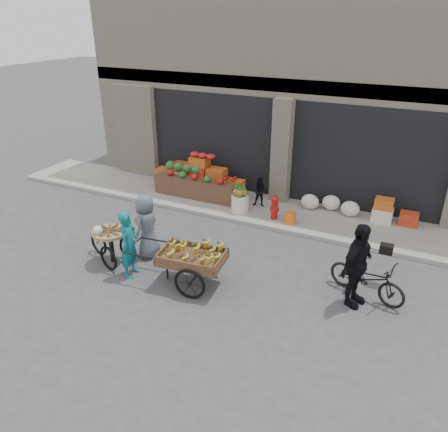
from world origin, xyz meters
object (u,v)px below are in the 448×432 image
at_px(pineapple_bin, 240,203).
at_px(cyclist, 357,266).
at_px(vendor_grey, 147,226).
at_px(banana_cart, 190,256).
at_px(seated_person, 260,192).
at_px(orange_bucket, 290,218).
at_px(fire_hydrant, 275,206).
at_px(bicycle, 367,278).
at_px(vendor_woman, 129,244).
at_px(tricycle_cart, 111,241).

relative_size(pineapple_bin, cyclist, 0.28).
bearing_deg(vendor_grey, banana_cart, 66.93).
distance_m(seated_person, vendor_grey, 4.09).
bearing_deg(banana_cart, orange_bucket, 67.58).
distance_m(pineapple_bin, vendor_grey, 3.41).
bearing_deg(orange_bucket, fire_hydrant, 174.29).
bearing_deg(fire_hydrant, seated_person, 137.12).
height_order(orange_bucket, bicycle, bicycle).
relative_size(fire_hydrant, vendor_woman, 0.45).
height_order(vendor_woman, bicycle, vendor_woman).
bearing_deg(cyclist, banana_cart, 122.54).
xyz_separation_m(seated_person, cyclist, (3.49, -3.60, 0.34)).
xyz_separation_m(banana_cart, vendor_woman, (-1.42, -0.25, 0.06)).
distance_m(fire_hydrant, vendor_woman, 4.54).
relative_size(seated_person, cyclist, 0.50).
distance_m(pineapple_bin, bicycle, 4.85).
relative_size(banana_cart, tricycle_cart, 1.71).
bearing_deg(fire_hydrant, pineapple_bin, 177.40).
xyz_separation_m(vendor_grey, cyclist, (4.98, 0.20, 0.10)).
relative_size(pineapple_bin, banana_cart, 0.21).
height_order(orange_bucket, tricycle_cart, tricycle_cart).
distance_m(banana_cart, tricycle_cart, 2.21).
bearing_deg(banana_cart, cyclist, 8.02).
distance_m(seated_person, tricycle_cart, 4.90).
distance_m(fire_hydrant, bicycle, 3.93).
distance_m(pineapple_bin, seated_person, 0.75).
bearing_deg(cyclist, bicycle, -7.92).
distance_m(orange_bucket, seated_person, 1.42).
distance_m(tricycle_cart, cyclist, 5.68).
xyz_separation_m(orange_bucket, seated_person, (-1.20, 0.70, 0.31)).
bearing_deg(bicycle, cyclist, 172.08).
bearing_deg(pineapple_bin, seated_person, 56.31).
xyz_separation_m(orange_bucket, bicycle, (2.49, -2.50, 0.18)).
bearing_deg(tricycle_cart, vendor_grey, 59.96).
distance_m(fire_hydrant, cyclist, 4.09).
relative_size(banana_cart, vendor_woman, 1.57).
bearing_deg(pineapple_bin, fire_hydrant, -2.60).
bearing_deg(banana_cart, fire_hydrant, 74.96).
bearing_deg(cyclist, orange_bucket, 56.97).
bearing_deg(vendor_grey, seated_person, 157.95).
relative_size(seated_person, banana_cart, 0.37).
distance_m(vendor_woman, bicycle, 5.26).
bearing_deg(vendor_woman, pineapple_bin, -21.65).
bearing_deg(orange_bucket, banana_cart, -106.54).
distance_m(banana_cart, vendor_woman, 1.45).
bearing_deg(vendor_grey, cyclist, 91.54).
relative_size(orange_bucket, tricycle_cart, 0.22).
relative_size(fire_hydrant, tricycle_cart, 0.49).
height_order(fire_hydrant, banana_cart, banana_cart).
bearing_deg(cyclist, pineapple_bin, 71.01).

